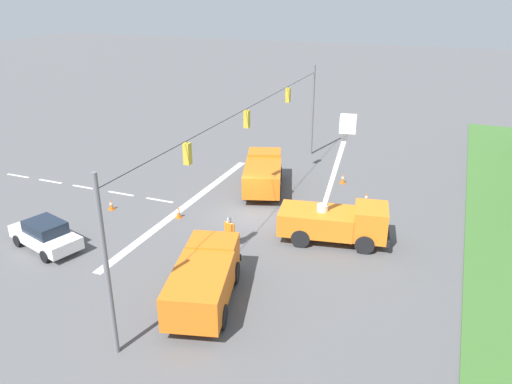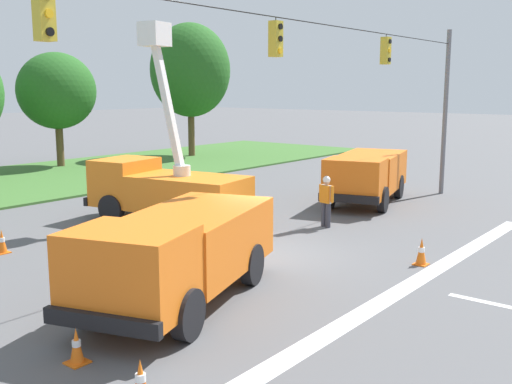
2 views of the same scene
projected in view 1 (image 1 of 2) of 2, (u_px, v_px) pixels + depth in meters
name	position (u px, v px, depth m)	size (l,w,h in m)	color
ground_plane	(250.00, 216.00, 29.93)	(200.00, 200.00, 0.00)	#565659
lane_markings	(167.00, 201.00, 31.94)	(17.60, 15.25, 0.01)	silver
signal_gantry	(249.00, 145.00, 28.18)	(26.20, 0.33, 7.20)	slate
utility_truck_bucket_lift	(336.00, 218.00, 26.47)	(3.26, 6.13, 6.91)	orange
utility_truck_support_near	(204.00, 278.00, 21.28)	(6.27, 3.74, 2.04)	orange
utility_truck_support_far	(263.00, 173.00, 33.37)	(6.51, 4.16, 2.10)	orange
sedan_white	(45.00, 234.00, 25.96)	(2.90, 4.62, 1.56)	white
road_worker	(230.00, 231.00, 25.90)	(0.32, 0.64, 1.77)	#383842
traffic_cone_foreground_left	(178.00, 212.00, 29.55)	(0.36, 0.36, 0.74)	orange
traffic_cone_foreground_right	(343.00, 178.00, 34.77)	(0.36, 0.36, 0.73)	orange
traffic_cone_mid_left	(247.00, 165.00, 37.53)	(0.36, 0.36, 0.70)	orange
traffic_cone_mid_right	(111.00, 204.00, 30.66)	(0.36, 0.36, 0.69)	orange
traffic_cone_near_bucket	(366.00, 198.00, 31.61)	(0.36, 0.36, 0.70)	orange
traffic_cone_lane_edge_a	(269.00, 169.00, 36.74)	(0.36, 0.36, 0.65)	orange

